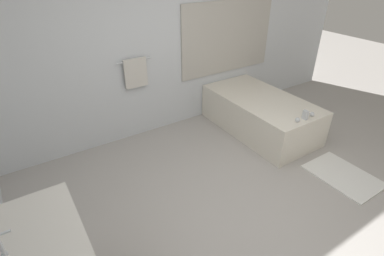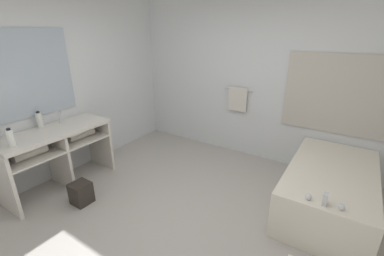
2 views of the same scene
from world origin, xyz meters
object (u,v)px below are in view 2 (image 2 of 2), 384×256
Objects in this scene: bathtub at (329,187)px; water_bottle_1 at (11,138)px; water_bottle_2 at (39,120)px; waste_bin at (81,193)px.

water_bottle_1 reaches higher than bathtub.
water_bottle_1 is 0.98× the size of water_bottle_2.
bathtub is 3.72m from water_bottle_1.
waste_bin is at bearing 44.68° from water_bottle_1.
bathtub is 3.07m from waste_bin.
water_bottle_2 is 1.13m from waste_bin.
water_bottle_2 is 0.80× the size of waste_bin.
bathtub is 6.21× the size of waste_bin.
waste_bin is (0.79, -0.07, -0.81)m from water_bottle_2.
bathtub is 7.75× the size of water_bottle_2.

